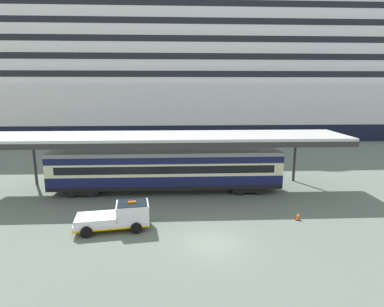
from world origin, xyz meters
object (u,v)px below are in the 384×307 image
at_px(traffic_cone_near, 298,216).
at_px(cruise_ship, 199,68).
at_px(traffic_cone_mid, 134,204).
at_px(train_carriage, 166,169).
at_px(service_truck, 120,216).

bearing_deg(traffic_cone_near, cruise_ship, 95.02).
xyz_separation_m(cruise_ship, traffic_cone_mid, (-8.61, -46.30, -13.90)).
bearing_deg(traffic_cone_mid, traffic_cone_near, -12.82).
distance_m(train_carriage, traffic_cone_mid, 5.19).
bearing_deg(cruise_ship, traffic_cone_near, -84.98).
bearing_deg(traffic_cone_mid, train_carriage, 57.41).
xyz_separation_m(cruise_ship, service_truck, (-9.12, -50.13, -13.29)).
relative_size(service_truck, traffic_cone_mid, 7.12).
relative_size(cruise_ship, traffic_cone_mid, 171.46).
distance_m(cruise_ship, train_carriage, 44.32).
bearing_deg(traffic_cone_near, train_carriage, 145.90).
relative_size(service_truck, traffic_cone_near, 8.01).
distance_m(train_carriage, traffic_cone_near, 12.64).
bearing_deg(cruise_ship, traffic_cone_mid, -100.53).
bearing_deg(traffic_cone_mid, service_truck, -97.64).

